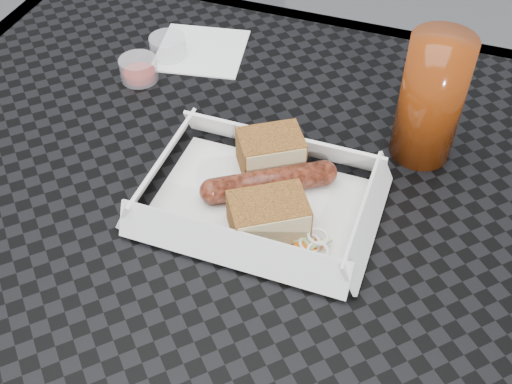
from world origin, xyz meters
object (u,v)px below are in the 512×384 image
Objects in this scene: patio_table at (190,226)px; drink_glass at (431,99)px; bratwurst at (269,182)px; food_tray at (259,204)px.

patio_table is 5.24× the size of drink_glass.
drink_glass is (0.24, 0.14, 0.15)m from patio_table.
drink_glass is at bearing 41.33° from bratwurst.
bratwurst is at bearing -138.67° from drink_glass.
food_tray is 0.22m from drink_glass.
food_tray is 0.03m from bratwurst.
bratwurst reaches higher than food_tray.
drink_glass is at bearing 30.48° from patio_table.
food_tray is 1.44× the size of drink_glass.
food_tray reaches higher than patio_table.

